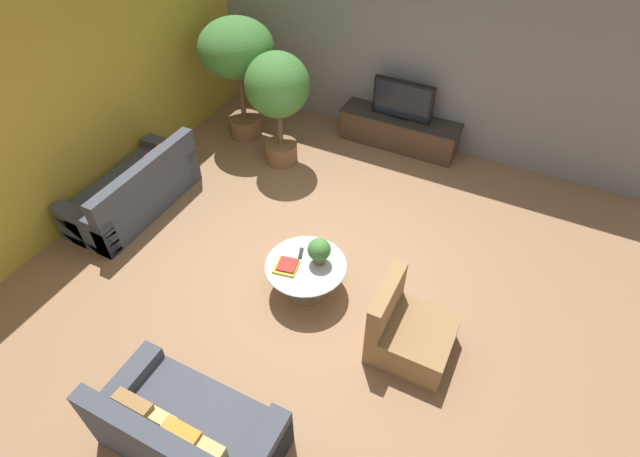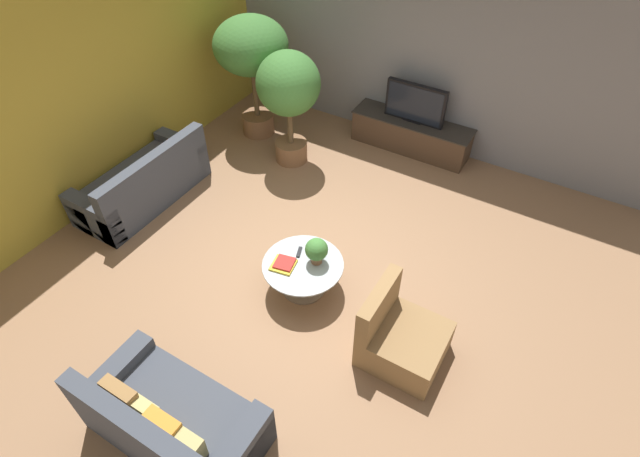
% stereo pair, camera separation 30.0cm
% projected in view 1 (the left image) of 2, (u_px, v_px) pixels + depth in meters
% --- Properties ---
extents(ground_plane, '(24.00, 24.00, 0.00)m').
position_uv_depth(ground_plane, '(311.00, 265.00, 6.19)').
color(ground_plane, '#8C6647').
extents(back_wall_stone, '(7.40, 0.12, 3.00)m').
position_uv_depth(back_wall_stone, '(413.00, 47.00, 7.25)').
color(back_wall_stone, slate).
rests_on(back_wall_stone, ground).
extents(side_wall_left, '(0.12, 7.40, 3.00)m').
position_uv_depth(side_wall_left, '(90.00, 89.00, 6.34)').
color(side_wall_left, gold).
rests_on(side_wall_left, ground).
extents(media_console, '(1.88, 0.50, 0.51)m').
position_uv_depth(media_console, '(399.00, 131.00, 7.89)').
color(media_console, '#473323').
rests_on(media_console, ground).
extents(television, '(0.93, 0.13, 0.59)m').
position_uv_depth(television, '(403.00, 100.00, 7.51)').
color(television, black).
rests_on(television, media_console).
extents(coffee_table, '(0.93, 0.93, 0.42)m').
position_uv_depth(coffee_table, '(306.00, 272.00, 5.71)').
color(coffee_table, '#756656').
rests_on(coffee_table, ground).
extents(couch_by_wall, '(0.84, 1.88, 0.84)m').
position_uv_depth(couch_by_wall, '(135.00, 191.00, 6.78)').
color(couch_by_wall, '#3D424C').
rests_on(couch_by_wall, ground).
extents(couch_near_entry, '(1.61, 0.84, 0.84)m').
position_uv_depth(couch_near_entry, '(187.00, 432.00, 4.38)').
color(couch_near_entry, '#3D424C').
rests_on(couch_near_entry, ground).
extents(armchair_wicker, '(0.80, 0.76, 0.86)m').
position_uv_depth(armchair_wicker, '(408.00, 333.00, 5.15)').
color(armchair_wicker, olive).
rests_on(armchair_wicker, ground).
extents(potted_palm_tall, '(1.12, 1.12, 1.90)m').
position_uv_depth(potted_palm_tall, '(237.00, 55.00, 7.34)').
color(potted_palm_tall, brown).
rests_on(potted_palm_tall, ground).
extents(potted_palm_corner, '(0.91, 0.91, 1.73)m').
position_uv_depth(potted_palm_corner, '(278.00, 92.00, 6.95)').
color(potted_palm_corner, brown).
rests_on(potted_palm_corner, ground).
extents(potted_plant_tabletop, '(0.26, 0.26, 0.33)m').
position_uv_depth(potted_plant_tabletop, '(319.00, 250.00, 5.53)').
color(potted_plant_tabletop, brown).
rests_on(potted_plant_tabletop, coffee_table).
extents(book_stack, '(0.29, 0.29, 0.05)m').
position_uv_depth(book_stack, '(287.00, 266.00, 5.58)').
color(book_stack, gold).
rests_on(book_stack, coffee_table).
extents(remote_black, '(0.09, 0.16, 0.02)m').
position_uv_depth(remote_black, '(301.00, 253.00, 5.74)').
color(remote_black, black).
rests_on(remote_black, coffee_table).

